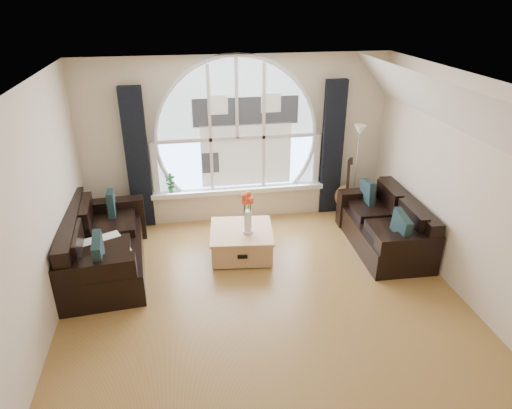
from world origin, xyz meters
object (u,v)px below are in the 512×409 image
sofa_right (384,223)px  vase_flowers (248,208)px  coffee_chest (242,241)px  floor_lamp (356,172)px  sofa_left (105,245)px  potted_plant (170,183)px  guitar (346,185)px

sofa_right → vase_flowers: 2.10m
coffee_chest → floor_lamp: (2.09, 0.99, 0.58)m
sofa_left → sofa_right: sofa_left is taller
coffee_chest → vase_flowers: vase_flowers is taller
coffee_chest → potted_plant: bearing=135.6°
coffee_chest → sofa_right: bearing=2.4°
sofa_left → vase_flowers: bearing=-4.2°
sofa_right → guitar: bearing=99.4°
floor_lamp → potted_plant: bearing=175.6°
sofa_left → coffee_chest: sofa_left is taller
sofa_left → sofa_right: 4.06m
floor_lamp → potted_plant: (-3.10, 0.24, -0.09)m
sofa_right → floor_lamp: bearing=94.5°
coffee_chest → vase_flowers: bearing=-38.1°
floor_lamp → guitar: 0.31m
sofa_left → floor_lamp: bearing=10.5°
vase_flowers → potted_plant: (-1.09, 1.31, -0.08)m
floor_lamp → vase_flowers: bearing=-152.0°
sofa_right → guitar: 1.24m
sofa_left → coffee_chest: size_ratio=2.19×
guitar → potted_plant: size_ratio=3.29×
floor_lamp → guitar: floor_lamp is taller
sofa_left → vase_flowers: (2.00, 0.01, 0.39)m
sofa_left → floor_lamp: (4.01, 1.08, 0.40)m
guitar → vase_flowers: bearing=-133.5°
vase_flowers → potted_plant: vase_flowers is taller
sofa_left → floor_lamp: 4.17m
sofa_right → floor_lamp: floor_lamp is taller
vase_flowers → floor_lamp: bearing=28.0°
coffee_chest → guitar: 2.28m
sofa_left → sofa_right: bearing=-5.3°
sofa_left → guitar: (3.90, 1.17, 0.13)m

